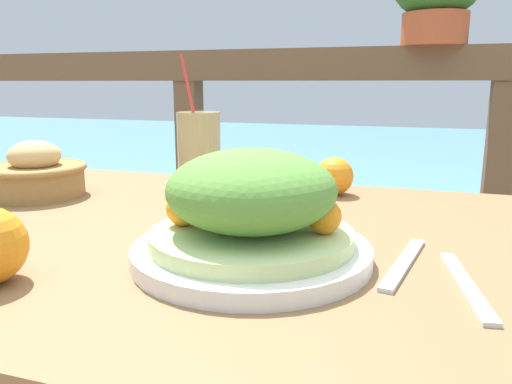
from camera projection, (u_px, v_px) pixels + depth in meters
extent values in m
cube|color=olive|center=(229.00, 245.00, 0.71)|extent=(1.19, 0.76, 0.04)
cube|color=olive|center=(76.00, 321.00, 1.25)|extent=(0.06, 0.06, 0.68)
cube|color=brown|center=(333.00, 64.00, 1.42)|extent=(2.80, 0.08, 0.09)
cube|color=brown|center=(192.00, 223.00, 1.67)|extent=(0.07, 0.07, 0.93)
cube|color=brown|center=(489.00, 251.00, 1.39)|extent=(0.07, 0.07, 0.93)
cube|color=#568EA8|center=(383.00, 175.00, 3.90)|extent=(12.00, 4.00, 0.42)
cylinder|color=silver|center=(252.00, 252.00, 0.59)|extent=(0.28, 0.28, 0.02)
cylinder|color=#C6DB8E|center=(252.00, 237.00, 0.58)|extent=(0.24, 0.24, 0.02)
ellipsoid|color=#568E38|center=(251.00, 190.00, 0.57)|extent=(0.20, 0.20, 0.09)
sphere|color=orange|center=(324.00, 216.00, 0.56)|extent=(0.04, 0.04, 0.04)
sphere|color=orange|center=(183.00, 209.00, 0.59)|extent=(0.04, 0.04, 0.04)
cylinder|color=tan|center=(199.00, 157.00, 0.88)|extent=(0.08, 0.08, 0.16)
cylinder|color=red|center=(195.00, 118.00, 0.85)|extent=(0.05, 0.01, 0.22)
cylinder|color=olive|center=(37.00, 181.00, 0.92)|extent=(0.17, 0.17, 0.06)
torus|color=olive|center=(36.00, 168.00, 0.91)|extent=(0.18, 0.18, 0.01)
ellipsoid|color=tan|center=(34.00, 156.00, 0.91)|extent=(0.09, 0.09, 0.06)
cylinder|color=#A34C2D|center=(434.00, 29.00, 1.32)|extent=(0.17, 0.17, 0.08)
cube|color=silver|center=(404.00, 263.00, 0.57)|extent=(0.05, 0.18, 0.00)
cube|color=silver|center=(466.00, 284.00, 0.51)|extent=(0.05, 0.18, 0.00)
sphere|color=orange|center=(334.00, 176.00, 0.93)|extent=(0.07, 0.07, 0.07)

